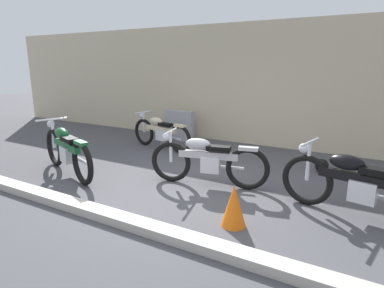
{
  "coord_description": "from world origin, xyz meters",
  "views": [
    {
      "loc": [
        2.63,
        -4.14,
        2.0
      ],
      "look_at": [
        -0.32,
        0.98,
        0.55
      ],
      "focal_mm": 30.29,
      "sensor_mm": 36.0,
      "label": 1
    }
  ],
  "objects_px": {
    "motorcycle_cream": "(161,132)",
    "motorcycle_green": "(67,150)",
    "motorcycle_black": "(358,185)",
    "helmet": "(322,165)",
    "traffic_cone": "(234,205)",
    "stone_marker": "(180,126)",
    "motorcycle_silver": "(207,160)"
  },
  "relations": [
    {
      "from": "motorcycle_cream",
      "to": "motorcycle_green",
      "type": "distance_m",
      "value": 2.44
    },
    {
      "from": "motorcycle_black",
      "to": "motorcycle_green",
      "type": "height_order",
      "value": "motorcycle_green"
    },
    {
      "from": "helmet",
      "to": "motorcycle_cream",
      "type": "xyz_separation_m",
      "value": [
        -3.69,
        -0.11,
        0.29
      ]
    },
    {
      "from": "traffic_cone",
      "to": "motorcycle_black",
      "type": "distance_m",
      "value": 1.68
    },
    {
      "from": "stone_marker",
      "to": "motorcycle_green",
      "type": "relative_size",
      "value": 0.39
    },
    {
      "from": "motorcycle_black",
      "to": "motorcycle_green",
      "type": "xyz_separation_m",
      "value": [
        -4.8,
        -0.7,
        0.01
      ]
    },
    {
      "from": "helmet",
      "to": "motorcycle_black",
      "type": "bearing_deg",
      "value": -69.05
    },
    {
      "from": "helmet",
      "to": "motorcycle_black",
      "type": "xyz_separation_m",
      "value": [
        0.7,
        -1.82,
        0.33
      ]
    },
    {
      "from": "helmet",
      "to": "motorcycle_cream",
      "type": "relative_size",
      "value": 0.13
    },
    {
      "from": "stone_marker",
      "to": "helmet",
      "type": "bearing_deg",
      "value": -13.7
    },
    {
      "from": "motorcycle_green",
      "to": "motorcycle_silver",
      "type": "distance_m",
      "value": 2.64
    },
    {
      "from": "stone_marker",
      "to": "traffic_cone",
      "type": "distance_m",
      "value": 4.91
    },
    {
      "from": "stone_marker",
      "to": "traffic_cone",
      "type": "bearing_deg",
      "value": -49.9
    },
    {
      "from": "motorcycle_silver",
      "to": "traffic_cone",
      "type": "bearing_deg",
      "value": 117.47
    },
    {
      "from": "helmet",
      "to": "motorcycle_silver",
      "type": "bearing_deg",
      "value": -132.5
    },
    {
      "from": "traffic_cone",
      "to": "motorcycle_cream",
      "type": "bearing_deg",
      "value": 138.29
    },
    {
      "from": "traffic_cone",
      "to": "motorcycle_cream",
      "type": "xyz_separation_m",
      "value": [
        -3.06,
        2.72,
        0.14
      ]
    },
    {
      "from": "stone_marker",
      "to": "motorcycle_cream",
      "type": "distance_m",
      "value": 1.04
    },
    {
      "from": "stone_marker",
      "to": "motorcycle_silver",
      "type": "height_order",
      "value": "motorcycle_silver"
    },
    {
      "from": "motorcycle_black",
      "to": "motorcycle_cream",
      "type": "relative_size",
      "value": 1.12
    },
    {
      "from": "traffic_cone",
      "to": "motorcycle_green",
      "type": "relative_size",
      "value": 0.27
    },
    {
      "from": "traffic_cone",
      "to": "motorcycle_cream",
      "type": "distance_m",
      "value": 4.1
    },
    {
      "from": "helmet",
      "to": "traffic_cone",
      "type": "height_order",
      "value": "traffic_cone"
    },
    {
      "from": "stone_marker",
      "to": "motorcycle_green",
      "type": "bearing_deg",
      "value": -95.14
    },
    {
      "from": "motorcycle_green",
      "to": "motorcycle_silver",
      "type": "bearing_deg",
      "value": -143.03
    },
    {
      "from": "stone_marker",
      "to": "motorcycle_black",
      "type": "relative_size",
      "value": 0.38
    },
    {
      "from": "helmet",
      "to": "motorcycle_green",
      "type": "relative_size",
      "value": 0.12
    },
    {
      "from": "stone_marker",
      "to": "motorcycle_cream",
      "type": "height_order",
      "value": "motorcycle_cream"
    },
    {
      "from": "motorcycle_cream",
      "to": "motorcycle_silver",
      "type": "relative_size",
      "value": 0.94
    },
    {
      "from": "motorcycle_green",
      "to": "motorcycle_cream",
      "type": "bearing_deg",
      "value": -80.19
    },
    {
      "from": "helmet",
      "to": "motorcycle_silver",
      "type": "height_order",
      "value": "motorcycle_silver"
    },
    {
      "from": "motorcycle_black",
      "to": "stone_marker",
      "type": "bearing_deg",
      "value": -20.75
    }
  ]
}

